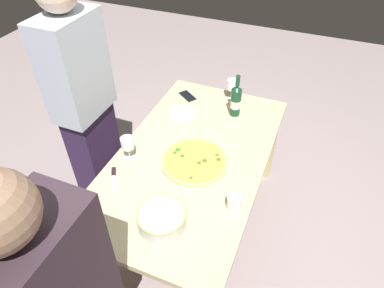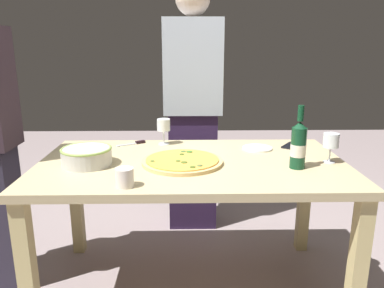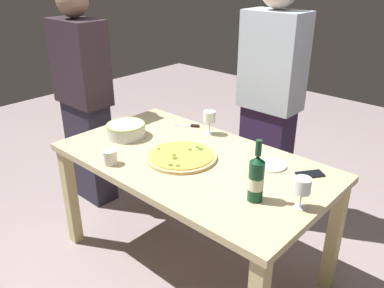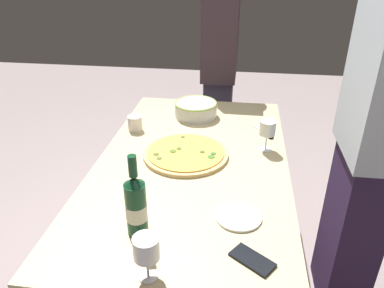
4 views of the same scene
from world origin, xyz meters
name	(u,v)px [view 2 (image 2 of 4)]	position (x,y,z in m)	size (l,w,h in m)	color
ground_plane	(192,285)	(0.00, 0.00, 0.00)	(8.00, 8.00, 0.00)	gray
dining_table	(192,178)	(0.00, 0.00, 0.66)	(1.60, 0.90, 0.75)	#C6B383
pizza	(182,161)	(-0.05, -0.04, 0.76)	(0.42, 0.42, 0.03)	#DEB772
serving_bowl	(87,155)	(-0.53, -0.05, 0.80)	(0.25, 0.25, 0.09)	silver
wine_bottle	(298,145)	(0.52, -0.12, 0.87)	(0.08, 0.08, 0.31)	#124025
wine_glass_near_pizza	(164,126)	(-0.17, 0.35, 0.87)	(0.08, 0.08, 0.16)	white
wine_glass_by_bottle	(331,142)	(0.71, -0.04, 0.86)	(0.08, 0.08, 0.15)	white
cup_amber	(125,178)	(-0.30, -0.36, 0.79)	(0.08, 0.08, 0.08)	white
side_plate	(257,148)	(0.39, 0.23, 0.76)	(0.18, 0.18, 0.01)	white
cell_phone	(291,146)	(0.60, 0.28, 0.76)	(0.07, 0.14, 0.01)	black
pizza_knife	(135,143)	(-0.34, 0.36, 0.76)	(0.17, 0.11, 0.02)	silver
person_host	(193,108)	(0.02, 0.78, 0.90)	(0.41, 0.24, 1.76)	#2D1D3C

